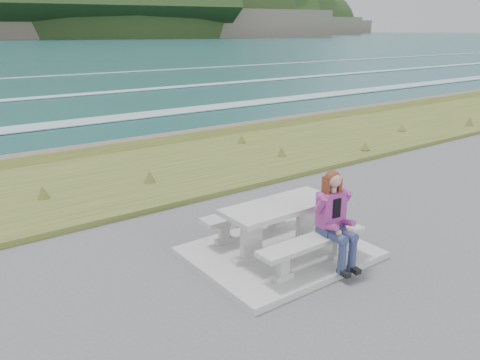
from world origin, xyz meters
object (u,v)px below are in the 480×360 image
object	(u,v)px
bench_landward	(313,245)
seated_woman	(337,232)
picnic_table	(280,214)
bench_seaward	(252,215)

from	to	relation	value
bench_landward	seated_woman	distance (m)	0.39
picnic_table	bench_seaward	distance (m)	0.74
picnic_table	bench_seaward	world-z (taller)	picnic_table
bench_landward	bench_seaward	world-z (taller)	same
bench_landward	bench_seaward	xyz separation A→B (m)	(0.00, 1.40, 0.00)
picnic_table	bench_seaward	bearing A→B (deg)	90.00
bench_seaward	seated_woman	distance (m)	1.57
bench_landward	bench_seaward	distance (m)	1.40
picnic_table	bench_landward	distance (m)	0.74
picnic_table	bench_seaward	xyz separation A→B (m)	(0.00, 0.70, -0.23)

